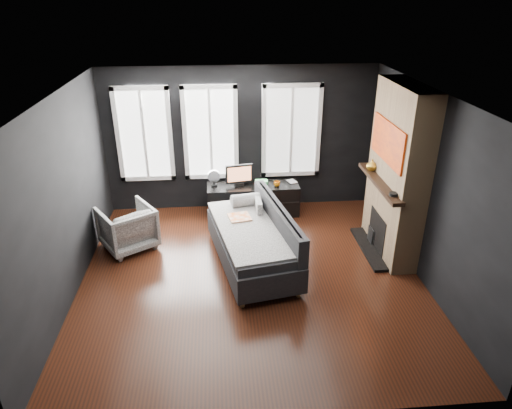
{
  "coord_description": "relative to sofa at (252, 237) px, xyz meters",
  "views": [
    {
      "loc": [
        -0.42,
        -5.69,
        3.92
      ],
      "look_at": [
        0.1,
        0.3,
        1.05
      ],
      "focal_mm": 32.0,
      "sensor_mm": 36.0,
      "label": 1
    }
  ],
  "objects": [
    {
      "name": "floor",
      "position": [
        -0.04,
        -0.35,
        -0.47
      ],
      "size": [
        5.0,
        5.0,
        0.0
      ],
      "primitive_type": "plane",
      "color": "black",
      "rests_on": "ground"
    },
    {
      "name": "ceiling",
      "position": [
        -0.04,
        -0.35,
        2.23
      ],
      "size": [
        5.0,
        5.0,
        0.0
      ],
      "primitive_type": "plane",
      "color": "white",
      "rests_on": "ground"
    },
    {
      "name": "wall_back",
      "position": [
        -0.04,
        2.15,
        0.88
      ],
      "size": [
        5.0,
        0.02,
        2.7
      ],
      "primitive_type": "cube",
      "color": "black",
      "rests_on": "ground"
    },
    {
      "name": "wall_left",
      "position": [
        -2.54,
        -0.35,
        0.88
      ],
      "size": [
        0.02,
        5.0,
        2.7
      ],
      "primitive_type": "cube",
      "color": "black",
      "rests_on": "ground"
    },
    {
      "name": "wall_right",
      "position": [
        2.46,
        -0.35,
        0.88
      ],
      "size": [
        0.02,
        5.0,
        2.7
      ],
      "primitive_type": "cube",
      "color": "black",
      "rests_on": "ground"
    },
    {
      "name": "windows",
      "position": [
        -0.49,
        2.11,
        1.91
      ],
      "size": [
        4.0,
        0.16,
        1.76
      ],
      "primitive_type": null,
      "color": "white",
      "rests_on": "wall_back"
    },
    {
      "name": "fireplace",
      "position": [
        2.26,
        0.25,
        0.88
      ],
      "size": [
        0.7,
        1.62,
        2.7
      ],
      "primitive_type": null,
      "color": "#93724C",
      "rests_on": "floor"
    },
    {
      "name": "sofa",
      "position": [
        0.0,
        0.0,
        0.0
      ],
      "size": [
        1.49,
        2.36,
        0.95
      ],
      "primitive_type": null,
      "rotation": [
        0.0,
        0.0,
        0.19
      ],
      "color": "#27282A",
      "rests_on": "floor"
    },
    {
      "name": "stripe_pillow",
      "position": [
        0.15,
        0.52,
        0.21
      ],
      "size": [
        0.09,
        0.35,
        0.34
      ],
      "primitive_type": "cube",
      "rotation": [
        0.0,
        0.0,
        0.04
      ],
      "color": "gray",
      "rests_on": "sofa"
    },
    {
      "name": "armchair",
      "position": [
        -1.99,
        0.69,
        -0.07
      ],
      "size": [
        1.05,
        1.04,
        0.81
      ],
      "primitive_type": "imported",
      "rotation": [
        0.0,
        0.0,
        -2.57
      ],
      "color": "white",
      "rests_on": "floor"
    },
    {
      "name": "media_console",
      "position": [
        0.16,
        1.75,
        -0.18
      ],
      "size": [
        1.71,
        0.56,
        0.59
      ],
      "primitive_type": null,
      "rotation": [
        0.0,
        0.0,
        0.02
      ],
      "color": "black",
      "rests_on": "floor"
    },
    {
      "name": "monitor",
      "position": [
        -0.1,
        1.77,
        0.34
      ],
      "size": [
        0.53,
        0.2,
        0.46
      ],
      "primitive_type": null,
      "rotation": [
        0.0,
        0.0,
        0.18
      ],
      "color": "black",
      "rests_on": "media_console"
    },
    {
      "name": "desk_fan",
      "position": [
        -0.56,
        1.77,
        0.28
      ],
      "size": [
        0.25,
        0.25,
        0.32
      ],
      "primitive_type": null,
      "rotation": [
        0.0,
        0.0,
        0.1
      ],
      "color": "gray",
      "rests_on": "media_console"
    },
    {
      "name": "mug",
      "position": [
        0.6,
        1.67,
        0.17
      ],
      "size": [
        0.12,
        0.1,
        0.12
      ],
      "primitive_type": "imported",
      "rotation": [
        0.0,
        0.0,
        -0.06
      ],
      "color": "#CD6A08",
      "rests_on": "media_console"
    },
    {
      "name": "book",
      "position": [
        0.84,
        1.82,
        0.21
      ],
      "size": [
        0.14,
        0.06,
        0.2
      ],
      "primitive_type": "imported",
      "rotation": [
        0.0,
        0.0,
        0.35
      ],
      "color": "#AEA88B",
      "rests_on": "media_console"
    },
    {
      "name": "storage_box",
      "position": [
        0.31,
        1.67,
        0.18
      ],
      "size": [
        0.24,
        0.16,
        0.12
      ],
      "primitive_type": "cube",
      "rotation": [
        0.0,
        0.0,
        -0.05
      ],
      "color": "#308041",
      "rests_on": "media_console"
    },
    {
      "name": "mantel_vase",
      "position": [
        2.01,
        0.7,
        0.85
      ],
      "size": [
        0.22,
        0.22,
        0.18
      ],
      "primitive_type": "imported",
      "rotation": [
        0.0,
        0.0,
        0.26
      ],
      "color": "orange",
      "rests_on": "fireplace"
    },
    {
      "name": "mantel_clock",
      "position": [
        2.01,
        -0.3,
        0.78
      ],
      "size": [
        0.16,
        0.16,
        0.04
      ],
      "primitive_type": "cylinder",
      "rotation": [
        0.0,
        0.0,
        -0.39
      ],
      "color": "black",
      "rests_on": "fireplace"
    }
  ]
}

